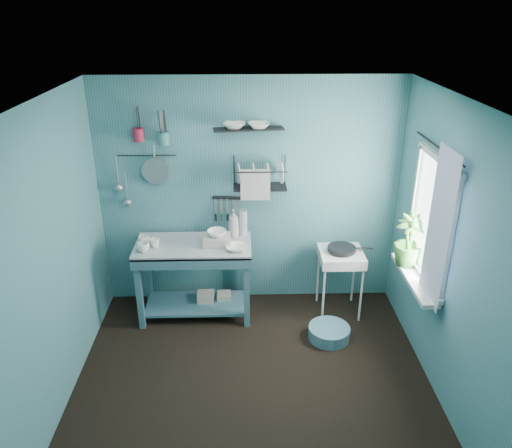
{
  "coord_description": "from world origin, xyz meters",
  "views": [
    {
      "loc": [
        -0.07,
        -3.5,
        3.15
      ],
      "look_at": [
        0.05,
        0.85,
        1.2
      ],
      "focal_mm": 35.0,
      "sensor_mm": 36.0,
      "label": 1
    }
  ],
  "objects_px": {
    "mug_mid": "(155,243)",
    "colander": "(156,171)",
    "hotplate_stand": "(339,282)",
    "utensil_cup_teal": "(164,138)",
    "wash_tub": "(217,240)",
    "storage_tin_large": "(206,302)",
    "frying_pan": "(342,249)",
    "storage_tin_small": "(224,301)",
    "potted_plant": "(409,241)",
    "floor_basin": "(329,333)",
    "water_bottle": "(243,222)",
    "soap_bottle": "(234,223)",
    "mug_left": "(143,247)",
    "utensil_cup_magenta": "(138,135)",
    "work_counter": "(195,280)",
    "dish_rack": "(260,173)",
    "mug_right": "(144,240)"
  },
  "relations": [
    {
      "from": "dish_rack",
      "to": "storage_tin_large",
      "type": "height_order",
      "value": "dish_rack"
    },
    {
      "from": "storage_tin_large",
      "to": "floor_basin",
      "type": "height_order",
      "value": "storage_tin_large"
    },
    {
      "from": "potted_plant",
      "to": "soap_bottle",
      "type": "bearing_deg",
      "value": 158.64
    },
    {
      "from": "wash_tub",
      "to": "storage_tin_large",
      "type": "height_order",
      "value": "wash_tub"
    },
    {
      "from": "potted_plant",
      "to": "storage_tin_large",
      "type": "bearing_deg",
      "value": 165.82
    },
    {
      "from": "wash_tub",
      "to": "utensil_cup_teal",
      "type": "height_order",
      "value": "utensil_cup_teal"
    },
    {
      "from": "frying_pan",
      "to": "utensil_cup_teal",
      "type": "distance_m",
      "value": 2.15
    },
    {
      "from": "hotplate_stand",
      "to": "colander",
      "type": "height_order",
      "value": "colander"
    },
    {
      "from": "mug_left",
      "to": "hotplate_stand",
      "type": "bearing_deg",
      "value": 4.72
    },
    {
      "from": "mug_mid",
      "to": "mug_right",
      "type": "height_order",
      "value": "mug_right"
    },
    {
      "from": "mug_right",
      "to": "water_bottle",
      "type": "height_order",
      "value": "water_bottle"
    },
    {
      "from": "wash_tub",
      "to": "floor_basin",
      "type": "xyz_separation_m",
      "value": [
        1.13,
        -0.47,
        -0.84
      ]
    },
    {
      "from": "hotplate_stand",
      "to": "utensil_cup_magenta",
      "type": "relative_size",
      "value": 5.64
    },
    {
      "from": "mug_right",
      "to": "dish_rack",
      "type": "bearing_deg",
      "value": 10.8
    },
    {
      "from": "wash_tub",
      "to": "potted_plant",
      "type": "height_order",
      "value": "potted_plant"
    },
    {
      "from": "frying_pan",
      "to": "utensil_cup_teal",
      "type": "xyz_separation_m",
      "value": [
        -1.82,
        0.27,
        1.12
      ]
    },
    {
      "from": "utensil_cup_magenta",
      "to": "floor_basin",
      "type": "distance_m",
      "value": 2.77
    },
    {
      "from": "work_counter",
      "to": "mug_mid",
      "type": "bearing_deg",
      "value": 177.56
    },
    {
      "from": "mug_mid",
      "to": "colander",
      "type": "distance_m",
      "value": 0.75
    },
    {
      "from": "mug_mid",
      "to": "water_bottle",
      "type": "bearing_deg",
      "value": 17.28
    },
    {
      "from": "soap_bottle",
      "to": "water_bottle",
      "type": "bearing_deg",
      "value": 11.31
    },
    {
      "from": "frying_pan",
      "to": "storage_tin_small",
      "type": "xyz_separation_m",
      "value": [
        -1.26,
        0.07,
        -0.67
      ]
    },
    {
      "from": "water_bottle",
      "to": "hotplate_stand",
      "type": "bearing_deg",
      "value": -11.56
    },
    {
      "from": "work_counter",
      "to": "floor_basin",
      "type": "bearing_deg",
      "value": -30.82
    },
    {
      "from": "work_counter",
      "to": "frying_pan",
      "type": "distance_m",
      "value": 1.59
    },
    {
      "from": "mug_mid",
      "to": "colander",
      "type": "height_order",
      "value": "colander"
    },
    {
      "from": "water_bottle",
      "to": "frying_pan",
      "type": "distance_m",
      "value": 1.08
    },
    {
      "from": "frying_pan",
      "to": "dish_rack",
      "type": "distance_m",
      "value": 1.17
    },
    {
      "from": "mug_left",
      "to": "water_bottle",
      "type": "relative_size",
      "value": 0.44
    },
    {
      "from": "colander",
      "to": "mug_left",
      "type": "bearing_deg",
      "value": -102.2
    },
    {
      "from": "work_counter",
      "to": "potted_plant",
      "type": "relative_size",
      "value": 2.38
    },
    {
      "from": "frying_pan",
      "to": "storage_tin_large",
      "type": "xyz_separation_m",
      "value": [
        -1.46,
        0.04,
        -0.66
      ]
    },
    {
      "from": "hotplate_stand",
      "to": "utensil_cup_teal",
      "type": "distance_m",
      "value": 2.39
    },
    {
      "from": "mug_mid",
      "to": "potted_plant",
      "type": "relative_size",
      "value": 0.2
    },
    {
      "from": "utensil_cup_magenta",
      "to": "storage_tin_small",
      "type": "relative_size",
      "value": 0.65
    },
    {
      "from": "colander",
      "to": "work_counter",
      "type": "bearing_deg",
      "value": -39.18
    },
    {
      "from": "hotplate_stand",
      "to": "water_bottle",
      "type": "bearing_deg",
      "value": 157.76
    },
    {
      "from": "soap_bottle",
      "to": "frying_pan",
      "type": "xyz_separation_m",
      "value": [
        1.14,
        -0.19,
        -0.23
      ]
    },
    {
      "from": "mug_right",
      "to": "wash_tub",
      "type": "bearing_deg",
      "value": -1.53
    },
    {
      "from": "mug_mid",
      "to": "storage_tin_small",
      "type": "distance_m",
      "value": 1.06
    },
    {
      "from": "utensil_cup_magenta",
      "to": "storage_tin_small",
      "type": "height_order",
      "value": "utensil_cup_magenta"
    },
    {
      "from": "wash_tub",
      "to": "water_bottle",
      "type": "xyz_separation_m",
      "value": [
        0.27,
        0.24,
        0.09
      ]
    },
    {
      "from": "work_counter",
      "to": "storage_tin_large",
      "type": "height_order",
      "value": "work_counter"
    },
    {
      "from": "hotplate_stand",
      "to": "storage_tin_small",
      "type": "height_order",
      "value": "hotplate_stand"
    },
    {
      "from": "mug_right",
      "to": "dish_rack",
      "type": "height_order",
      "value": "dish_rack"
    },
    {
      "from": "utensil_cup_teal",
      "to": "mug_left",
      "type": "bearing_deg",
      "value": -116.37
    },
    {
      "from": "wash_tub",
      "to": "work_counter",
      "type": "bearing_deg",
      "value": 175.43
    },
    {
      "from": "mug_left",
      "to": "wash_tub",
      "type": "height_order",
      "value": "wash_tub"
    },
    {
      "from": "mug_mid",
      "to": "utensil_cup_magenta",
      "type": "relative_size",
      "value": 0.77
    },
    {
      "from": "work_counter",
      "to": "colander",
      "type": "distance_m",
      "value": 1.22
    }
  ]
}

